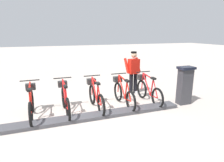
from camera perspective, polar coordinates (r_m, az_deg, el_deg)
ground_plane at (r=5.68m, az=-5.73°, el=-10.68°), size 60.00×60.00×0.00m
dock_rail_base at (r=5.66m, az=-5.74°, el=-10.22°), size 0.44×5.50×0.10m
payment_kiosk at (r=6.94m, az=20.53°, el=-1.05°), size 0.36×0.52×1.28m
bike_docked_0 at (r=6.85m, az=10.52°, el=-2.61°), size 1.72×0.54×1.02m
bike_docked_1 at (r=6.44m, az=3.26°, el=-3.48°), size 1.72×0.54×1.02m
bike_docked_2 at (r=6.15m, az=-4.84°, el=-4.39°), size 1.72×0.54×1.02m
bike_docked_3 at (r=5.99m, az=-13.58°, el=-5.26°), size 1.72×0.54×1.02m
bike_docked_4 at (r=5.98m, az=-22.60°, el=-6.03°), size 1.72×0.54×1.02m
worker_near_rack at (r=7.58m, az=6.30°, el=2.90°), size 0.48×0.65×1.66m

